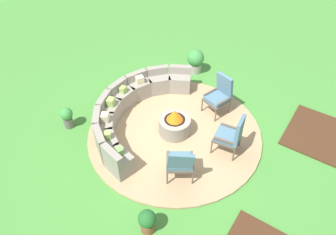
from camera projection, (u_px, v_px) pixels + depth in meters
ground_plane at (174, 133)px, 8.23m from camera, size 24.00×24.00×0.00m
patio_circle at (174, 132)px, 8.21m from camera, size 4.40×4.40×0.06m
mulch_bed_right at (316, 133)px, 8.19m from camera, size 1.73×1.40×0.04m
fire_pit at (175, 124)px, 8.00m from camera, size 0.80×0.80×0.71m
curved_stone_bench at (131, 108)px, 8.37m from camera, size 3.86×1.93×0.73m
lounge_chair_front_left at (180, 162)px, 6.78m from camera, size 0.76×0.80×1.01m
lounge_chair_front_right at (231, 135)px, 7.35m from camera, size 0.64×0.65×1.08m
lounge_chair_back_left at (220, 94)px, 8.39m from camera, size 0.73×0.70×1.11m
potted_plant_0 at (195, 60)px, 9.92m from camera, size 0.52×0.52×0.78m
potted_plant_1 at (67, 117)px, 8.18m from camera, size 0.32×0.32×0.61m
potted_plant_2 at (147, 221)px, 6.08m from camera, size 0.35×0.35×0.59m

